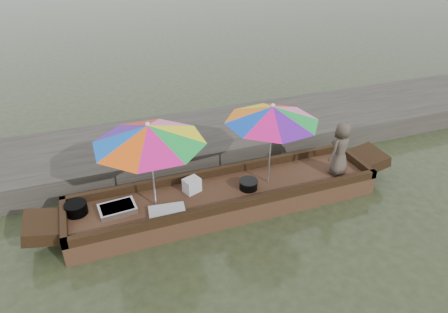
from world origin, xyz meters
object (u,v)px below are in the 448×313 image
object	(u,v)px
boat_hull	(226,198)
umbrella_stern	(270,145)
tray_crayfish	(117,209)
tray_scallop	(167,212)
vendor	(340,149)
umbrella_bow	(152,166)
supply_bag	(192,185)
charcoal_grill	(248,185)
cooking_pot	(76,209)

from	to	relation	value
boat_hull	umbrella_stern	size ratio (longest dim) A/B	3.41
tray_crayfish	tray_scallop	world-z (taller)	tray_crayfish
tray_scallop	vendor	world-z (taller)	vendor
vendor	umbrella_bow	xyz separation A→B (m)	(-3.47, 0.17, 0.25)
tray_scallop	umbrella_bow	world-z (taller)	umbrella_bow
tray_crayfish	supply_bag	xyz separation A→B (m)	(1.32, 0.11, 0.09)
umbrella_bow	tray_scallop	bearing A→B (deg)	-66.63
supply_bag	umbrella_stern	distance (m)	1.56
tray_crayfish	charcoal_grill	world-z (taller)	charcoal_grill
tray_crayfish	umbrella_stern	distance (m)	2.82
tray_scallop	charcoal_grill	world-z (taller)	charcoal_grill
supply_bag	vendor	xyz separation A→B (m)	(2.78, -0.36, 0.40)
tray_scallop	supply_bag	xyz separation A→B (m)	(0.56, 0.48, 0.10)
boat_hull	tray_crayfish	size ratio (longest dim) A/B	9.38
tray_crayfish	charcoal_grill	bearing A→B (deg)	-3.70
charcoal_grill	umbrella_bow	xyz separation A→B (m)	(-1.67, 0.07, 0.70)
boat_hull	supply_bag	size ratio (longest dim) A/B	19.87
supply_bag	umbrella_bow	bearing A→B (deg)	-164.76
boat_hull	vendor	distance (m)	2.32
vendor	supply_bag	bearing A→B (deg)	-29.20
umbrella_stern	vendor	bearing A→B (deg)	-7.18
umbrella_bow	vendor	bearing A→B (deg)	-2.85
boat_hull	cooking_pot	size ratio (longest dim) A/B	15.38
vendor	umbrella_bow	distance (m)	3.48
umbrella_bow	umbrella_stern	size ratio (longest dim) A/B	1.09
charcoal_grill	supply_bag	world-z (taller)	supply_bag
boat_hull	tray_scallop	xyz separation A→B (m)	(-1.14, -0.29, 0.21)
cooking_pot	supply_bag	bearing A→B (deg)	-1.53
tray_scallop	umbrella_stern	bearing A→B (deg)	8.44
cooking_pot	tray_crayfish	world-z (taller)	cooking_pot
tray_crayfish	supply_bag	size ratio (longest dim) A/B	2.12
charcoal_grill	supply_bag	bearing A→B (deg)	164.93
boat_hull	cooking_pot	bearing A→B (deg)	174.58
umbrella_stern	tray_scallop	bearing A→B (deg)	-171.56
vendor	charcoal_grill	bearing A→B (deg)	-24.91
tray_scallop	supply_bag	world-z (taller)	supply_bag
umbrella_bow	cooking_pot	bearing A→B (deg)	169.26
cooking_pot	supply_bag	distance (m)	1.96
charcoal_grill	vendor	distance (m)	1.86
charcoal_grill	supply_bag	size ratio (longest dim) A/B	1.16
tray_crayfish	supply_bag	bearing A→B (deg)	4.94
charcoal_grill	umbrella_stern	xyz separation A→B (m)	(0.43, 0.07, 0.70)
umbrella_stern	tray_crayfish	bearing A→B (deg)	178.44
supply_bag	tray_scallop	bearing A→B (deg)	-139.62
supply_bag	umbrella_stern	bearing A→B (deg)	-7.63
umbrella_stern	supply_bag	bearing A→B (deg)	172.37
tray_crayfish	umbrella_bow	size ratio (longest dim) A/B	0.33
cooking_pot	charcoal_grill	world-z (taller)	cooking_pot
charcoal_grill	umbrella_bow	distance (m)	1.81
cooking_pot	umbrella_stern	world-z (taller)	umbrella_stern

